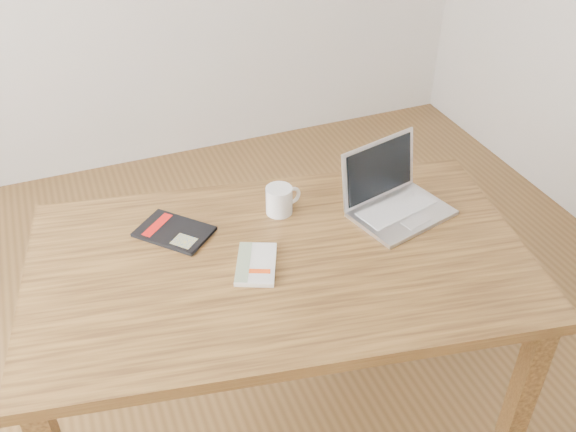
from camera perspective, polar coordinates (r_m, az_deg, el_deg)
name	(u,v)px	position (r m, az deg, el deg)	size (l,w,h in m)	color
room	(200,83)	(1.54, -7.87, 11.66)	(4.04, 4.04, 2.70)	brown
desk	(280,280)	(1.98, -0.71, -5.69)	(1.62, 1.10, 0.75)	#573A1A
white_guidebook	(256,264)	(1.89, -2.87, -4.30)	(0.18, 0.22, 0.02)	silver
black_guidebook	(174,232)	(2.05, -10.09, -1.38)	(0.26, 0.27, 0.01)	black
laptop	(393,197)	(2.12, 9.35, 1.65)	(0.36, 0.32, 0.22)	silver
coffee_mug	(280,200)	(2.08, -0.72, 1.48)	(0.13, 0.09, 0.09)	white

